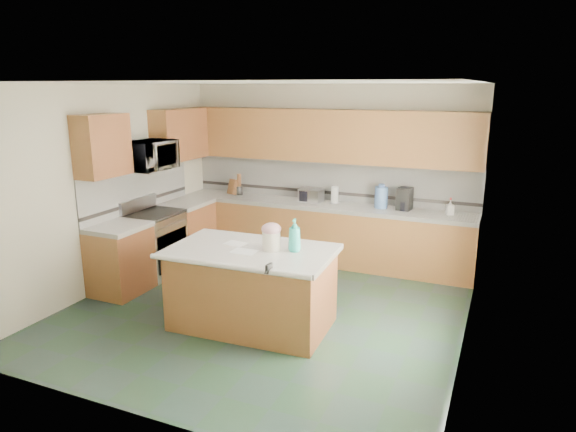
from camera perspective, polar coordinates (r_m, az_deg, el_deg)
The scene contains 52 objects.
floor at distance 6.41m, azimuth -2.51°, elevation -10.34°, with size 4.60×4.60×0.00m, color black.
ceiling at distance 5.83m, azimuth -2.80°, elevation 14.57°, with size 4.60×4.60×0.00m, color white.
wall_back at distance 8.09m, azimuth 4.55°, elevation 4.84°, with size 4.60×0.04×2.70m, color beige.
wall_front at distance 4.10m, azimuth -16.99°, elevation -5.11°, with size 4.60×0.04×2.70m, color beige.
wall_left at distance 7.28m, azimuth -19.35°, elevation 3.02°, with size 0.04×4.60×2.70m, color beige.
wall_right at distance 5.41m, azimuth 20.06°, elevation -0.71°, with size 0.04×4.60×2.70m, color beige.
back_base_cab at distance 8.00m, azimuth 3.69°, elevation -2.02°, with size 4.60×0.60×0.86m, color #5A2D1A.
back_countertop at distance 7.88m, azimuth 3.74°, elevation 1.19°, with size 4.60×0.64×0.06m, color white.
back_upper_cab at distance 7.84m, azimuth 4.20°, elevation 8.90°, with size 4.60×0.33×0.78m, color #5A2D1A.
back_backsplash at distance 8.08m, azimuth 4.47°, elevation 4.00°, with size 4.60×0.02×0.63m, color silver.
back_accent_band at distance 8.11m, azimuth 4.42°, elevation 2.64°, with size 4.60×0.01×0.05m, color black.
left_base_cab_rear at distance 8.27m, azimuth -11.19°, elevation -1.72°, with size 0.60×0.82×0.86m, color #5A2D1A.
left_counter_rear at distance 8.16m, azimuth -11.34°, elevation 1.39°, with size 0.64×0.82×0.06m, color white.
left_base_cab_front at distance 7.12m, azimuth -18.12°, elevation -4.78°, with size 0.60×0.72×0.86m, color #5A2D1A.
left_counter_front at distance 6.99m, azimuth -18.41°, elevation -1.21°, with size 0.64×0.72×0.06m, color white.
left_backsplash at distance 7.68m, azimuth -16.36°, elevation 2.93°, with size 0.02×2.30×0.63m, color silver.
left_accent_band at distance 7.72m, azimuth -16.22°, elevation 1.51°, with size 0.01×2.30×0.05m, color black.
left_upper_cab_rear at distance 8.18m, azimuth -11.95°, elevation 8.85°, with size 0.33×1.09×0.78m, color #5A2D1A.
left_upper_cab_front at distance 6.89m, azimuth -19.94°, elevation 7.36°, with size 0.33×0.72×0.78m, color #5A2D1A.
range_body at distance 7.66m, azimuth -14.51°, elevation -3.12°, with size 0.60×0.76×0.88m, color #B7B7BC.
range_oven_door at distance 7.50m, azimuth -12.73°, elevation -3.70°, with size 0.02×0.68×0.55m, color black.
range_cooktop at distance 7.54m, azimuth -14.73°, elevation 0.22°, with size 0.62×0.78×0.04m, color black.
range_handle at distance 7.38m, azimuth -12.70°, elevation -0.92°, with size 0.02×0.02×0.66m, color #B7B7BC.
range_backguard at distance 7.67m, azimuth -16.32°, elevation 1.28°, with size 0.06×0.76×0.18m, color #B7B7BC.
microwave at distance 7.39m, azimuth -15.13°, elevation 6.50°, with size 0.73×0.50×0.41m, color #B7B7BC.
island_base at distance 5.87m, azimuth -4.01°, elevation -8.19°, with size 1.71×0.98×0.86m, color #5A2D1A.
island_top at distance 5.71m, azimuth -4.09°, elevation -3.91°, with size 1.81×1.08×0.06m, color white.
island_bullnose at distance 5.26m, azimuth -6.79°, elevation -5.58°, with size 0.06×0.06×1.81m, color white.
treat_jar at distance 5.61m, azimuth -1.85°, elevation -2.79°, with size 0.20×0.20×0.21m, color silver.
treat_jar_lid at distance 5.57m, azimuth -1.87°, elevation -1.45°, with size 0.22×0.22×0.13m, color #D096A4.
treat_jar_knob at distance 5.56m, azimuth -1.87°, elevation -0.99°, with size 0.02×0.02×0.07m, color tan.
treat_jar_knob_end_l at distance 5.57m, azimuth -2.20°, elevation -0.95°, with size 0.04×0.04×0.04m, color tan.
treat_jar_knob_end_r at distance 5.54m, azimuth -1.54°, elevation -1.02°, with size 0.04×0.04×0.04m, color tan.
soap_bottle_island at distance 5.54m, azimuth 0.73°, elevation -2.15°, with size 0.14×0.14×0.36m, color teal.
paper_sheet_a at distance 5.60m, azimuth -4.92°, elevation -3.95°, with size 0.27×0.20×0.00m, color white.
paper_sheet_b at distance 5.88m, azimuth -5.83°, elevation -3.07°, with size 0.25×0.19×0.00m, color white.
clamp_body at distance 5.06m, azimuth -2.12°, elevation -5.82°, with size 0.03×0.10×0.09m, color black.
clamp_handle at distance 5.02m, azimuth -2.41°, elevation -6.25°, with size 0.02×0.02×0.07m, color black.
knife_block at distance 8.53m, azimuth -6.08°, elevation 3.21°, with size 0.14×0.11×0.25m, color #472814.
utensil_crock at distance 8.52m, azimuth -5.44°, elevation 2.84°, with size 0.11×0.11×0.14m, color black.
utensil_bundle at distance 8.49m, azimuth -5.46°, elevation 4.00°, with size 0.07×0.07×0.21m, color #472814.
toaster_oven at distance 7.96m, azimuth 2.58°, elevation 2.31°, with size 0.35×0.24×0.20m, color #B7B7BC.
toaster_oven_door at distance 7.86m, azimuth 2.30°, elevation 2.15°, with size 0.31×0.01×0.16m, color black.
paper_towel at distance 7.88m, azimuth 5.22°, elevation 2.33°, with size 0.11×0.11×0.25m, color white.
paper_towel_base at distance 7.91m, azimuth 5.20°, elevation 1.49°, with size 0.17×0.17×0.01m, color #B7B7BC.
water_jug at distance 7.65m, azimuth 10.31°, elevation 2.03°, with size 0.19×0.19×0.31m, color #4D72AD.
water_jug_neck at distance 7.62m, azimuth 10.37°, elevation 3.35°, with size 0.09×0.09×0.04m, color #4D72AD.
coffee_maker at distance 7.60m, azimuth 12.84°, elevation 1.88°, with size 0.19×0.21×0.33m, color black.
coffee_carafe at distance 7.58m, azimuth 12.74°, elevation 1.10°, with size 0.14×0.14×0.14m, color black.
soap_bottle_back at distance 7.50m, azimuth 17.57°, elevation 0.94°, with size 0.09×0.10×0.21m, color white.
soap_back_cap at distance 7.48m, azimuth 17.64°, elevation 1.84°, with size 0.02×0.02×0.03m, color red.
window_light_proxy at distance 5.18m, azimuth 19.73°, elevation 0.40°, with size 0.02×1.40×1.10m, color white.
Camera 1 is at (2.55, -5.24, 2.66)m, focal length 32.00 mm.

